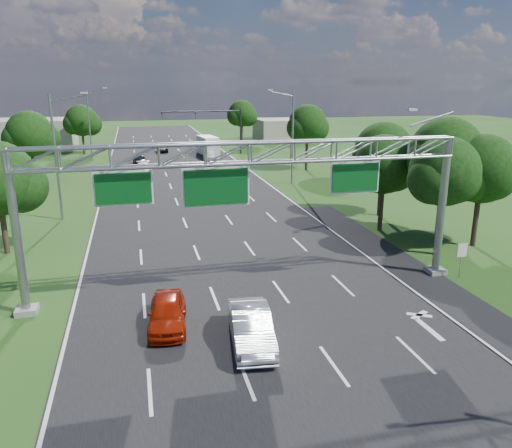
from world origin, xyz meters
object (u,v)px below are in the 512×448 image
object	(u,v)px
box_truck	(208,147)
silver_sedan	(251,327)
sign_gantry	(252,165)
traffic_signal	(218,121)
regulatory_sign	(462,253)
red_coupe	(167,312)

from	to	relation	value
box_truck	silver_sedan	bearing A→B (deg)	-104.18
sign_gantry	box_truck	distance (m)	52.50
traffic_signal	box_truck	bearing A→B (deg)	-148.90
regulatory_sign	box_truck	xyz separation A→B (m)	(-6.69, 52.95, -0.14)
regulatory_sign	silver_sedan	xyz separation A→B (m)	(-13.40, -4.48, -0.72)
silver_sedan	box_truck	bearing A→B (deg)	89.70
silver_sedan	box_truck	size ratio (longest dim) A/B	0.62
sign_gantry	traffic_signal	distance (m)	53.51
regulatory_sign	silver_sedan	bearing A→B (deg)	-161.52
red_coupe	silver_sedan	world-z (taller)	silver_sedan
silver_sedan	box_truck	xyz separation A→B (m)	(6.71, 57.43, 0.58)
traffic_signal	red_coupe	world-z (taller)	traffic_signal
regulatory_sign	sign_gantry	bearing A→B (deg)	175.17
red_coupe	sign_gantry	bearing A→B (deg)	38.54
red_coupe	silver_sedan	distance (m)	4.18
regulatory_sign	traffic_signal	bearing A→B (deg)	95.20
traffic_signal	box_truck	distance (m)	4.33
regulatory_sign	box_truck	bearing A→B (deg)	97.20
regulatory_sign	traffic_signal	size ratio (longest dim) A/B	0.17
regulatory_sign	red_coupe	distance (m)	16.93
regulatory_sign	box_truck	distance (m)	53.37
box_truck	traffic_signal	bearing A→B (deg)	23.58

